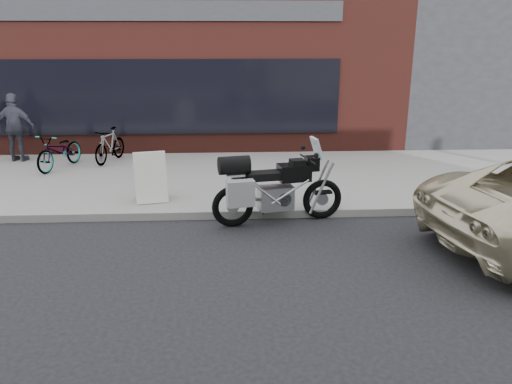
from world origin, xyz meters
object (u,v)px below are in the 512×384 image
bicycle_rear (110,145)px  cafe_patron_right (15,128)px  motorcycle (270,188)px  sandwich_sign (150,176)px  bicycle_front (60,151)px

bicycle_rear → cafe_patron_right: (-2.41, 0.23, 0.44)m
motorcycle → sandwich_sign: (-2.28, 1.04, -0.03)m
motorcycle → bicycle_front: motorcycle is taller
bicycle_front → sandwich_sign: sandwich_sign is taller
bicycle_rear → bicycle_front: bearing=-133.5°
bicycle_rear → cafe_patron_right: 2.46m
motorcycle → bicycle_rear: (-3.81, 4.31, -0.08)m
bicycle_front → motorcycle: bearing=-18.4°
motorcycle → bicycle_rear: bearing=120.2°
motorcycle → cafe_patron_right: (-6.22, 4.54, 0.36)m
motorcycle → cafe_patron_right: size_ratio=1.38×
sandwich_sign → cafe_patron_right: bearing=125.6°
bicycle_rear → sandwich_sign: size_ratio=1.49×
motorcycle → bicycle_rear: 5.75m
bicycle_front → cafe_patron_right: bearing=166.7°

